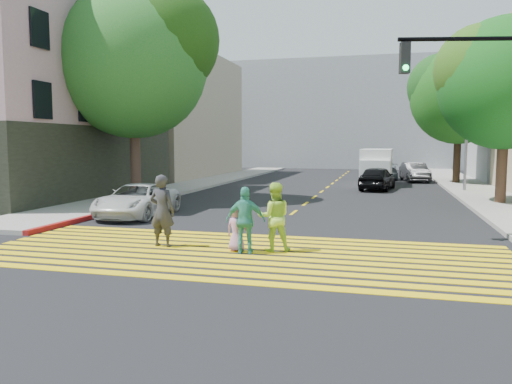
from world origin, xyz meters
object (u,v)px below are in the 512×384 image
at_px(tree_left, 135,55).
at_px(white_van, 377,168).
at_px(dark_car_near, 377,178).
at_px(pedestrian_extra, 246,220).
at_px(pedestrian_child, 237,228).
at_px(traffic_signal, 503,102).
at_px(tree_right_near, 508,76).
at_px(dark_car_parked, 415,172).
at_px(tree_right_far, 461,91).
at_px(pedestrian_woman, 274,217).
at_px(pedestrian_man, 162,211).
at_px(white_sedan, 137,200).
at_px(silver_car, 384,171).

bearing_deg(tree_left, white_van, 46.88).
bearing_deg(dark_car_near, tree_left, 45.59).
height_order(pedestrian_extra, white_van, white_van).
relative_size(pedestrian_child, traffic_signal, 0.20).
relative_size(tree_right_near, dark_car_parked, 2.00).
relative_size(tree_right_far, pedestrian_woman, 5.21).
bearing_deg(pedestrian_man, dark_car_near, -102.19).
bearing_deg(pedestrian_man, white_sedan, -51.81).
distance_m(pedestrian_extra, white_sedan, 7.71).
height_order(silver_car, white_van, white_van).
bearing_deg(tree_right_far, pedestrian_extra, -108.71).
height_order(tree_right_near, traffic_signal, tree_right_near).
height_order(pedestrian_child, dark_car_near, dark_car_near).
bearing_deg(tree_right_near, pedestrian_man, -132.10).
distance_m(dark_car_near, silver_car, 9.41).
height_order(white_sedan, dark_car_near, dark_car_near).
height_order(pedestrian_woman, white_sedan, pedestrian_woman).
distance_m(tree_right_far, white_sedan, 23.93).
distance_m(tree_left, pedestrian_extra, 14.53).
xyz_separation_m(tree_right_near, pedestrian_woman, (-7.80, -11.75, -4.80)).
xyz_separation_m(pedestrian_child, dark_car_near, (3.19, 18.30, 0.12)).
relative_size(tree_right_near, silver_car, 1.82).
bearing_deg(dark_car_near, tree_right_far, -124.54).
distance_m(tree_right_near, traffic_signal, 9.35).
relative_size(dark_car_parked, traffic_signal, 0.70).
xyz_separation_m(pedestrian_woman, dark_car_parked, (4.79, 25.45, -0.19)).
bearing_deg(pedestrian_woman, dark_car_near, -115.40).
distance_m(white_sedan, dark_car_parked, 23.56).
relative_size(pedestrian_child, dark_car_near, 0.29).
bearing_deg(dark_car_near, traffic_signal, 112.34).
bearing_deg(pedestrian_child, white_sedan, -32.94).
bearing_deg(white_van, pedestrian_extra, -95.16).
bearing_deg(tree_right_near, dark_car_parked, 102.39).
distance_m(tree_left, dark_car_near, 15.31).
distance_m(tree_right_far, pedestrian_child, 25.75).
xyz_separation_m(tree_left, traffic_signal, (14.80, -6.95, -3.07)).
height_order(pedestrian_child, silver_car, silver_car).
xyz_separation_m(tree_left, pedestrian_extra, (8.35, -10.19, -6.12)).
bearing_deg(silver_car, tree_right_far, 136.15).
height_order(pedestrian_man, traffic_signal, traffic_signal).
bearing_deg(dark_car_near, dark_car_parked, -99.40).
bearing_deg(dark_car_parked, tree_right_near, -87.12).
bearing_deg(silver_car, pedestrian_man, 74.36).
bearing_deg(traffic_signal, pedestrian_man, -173.10).
xyz_separation_m(pedestrian_woman, white_van, (2.16, 21.64, 0.25)).
distance_m(tree_right_near, dark_car_near, 9.72).
xyz_separation_m(tree_right_near, white_van, (-5.64, 9.89, -4.55)).
relative_size(pedestrian_woman, white_sedan, 0.40).
height_order(pedestrian_woman, white_van, white_van).
bearing_deg(white_sedan, pedestrian_extra, -44.57).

